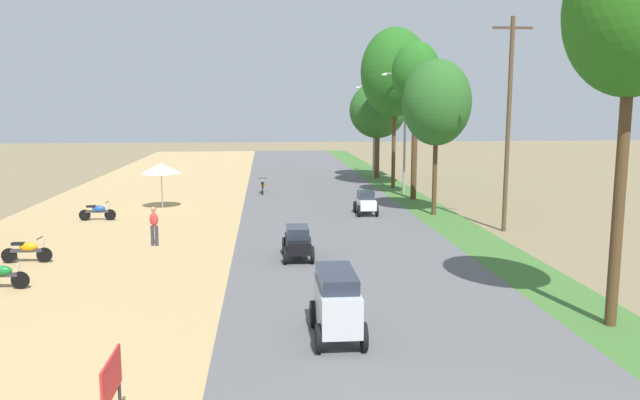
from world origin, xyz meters
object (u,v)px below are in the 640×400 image
median_tree_fifth (378,111)px  car_sedan_black (298,241)px  vendor_umbrella (161,168)px  car_van_silver (337,301)px  parked_motorbike_third (0,274)px  pedestrian_on_shoulder (154,224)px  median_tree_nearest (633,14)px  car_hatchback_white (366,202)px  median_tree_fourth (395,72)px  streetlamp_near (405,124)px  streetlamp_mid (374,123)px  street_signboard (112,383)px  median_tree_second (437,103)px  median_tree_third (416,75)px  utility_pole_near (508,122)px  parked_motorbike_fifth (98,211)px  motorbike_ahead_second (263,186)px  parked_motorbike_fourth (27,250)px

median_tree_fifth → car_sedan_black: size_ratio=3.31×
vendor_umbrella → car_van_silver: (7.45, -20.27, -1.28)m
parked_motorbike_third → pedestrian_on_shoulder: size_ratio=1.11×
median_tree_nearest → car_hatchback_white: bearing=102.4°
median_tree_fourth → streetlamp_near: size_ratio=1.39×
streetlamp_mid → car_hatchback_white: bearing=-101.1°
street_signboard → median_tree_second: median_tree_second is taller
street_signboard → median_tree_third: (11.67, 26.93, 6.44)m
streetlamp_mid → utility_pole_near: utility_pole_near is taller
parked_motorbike_fifth → motorbike_ahead_second: bearing=47.5°
streetlamp_near → streetlamp_mid: bearing=90.0°
motorbike_ahead_second → median_tree_second: bearing=-44.0°
street_signboard → utility_pole_near: (13.59, 17.17, 3.90)m
pedestrian_on_shoulder → car_van_silver: car_van_silver is taller
median_tree_fifth → streetlamp_near: bearing=-88.5°
motorbike_ahead_second → car_van_silver: bearing=-85.8°
car_hatchback_white → car_van_silver: bearing=-101.5°
median_tree_second → motorbike_ahead_second: bearing=136.0°
streetlamp_mid → motorbike_ahead_second: 14.79m
median_tree_fifth → median_tree_nearest: bearing=-89.7°
street_signboard → median_tree_fifth: (11.43, 38.22, 4.24)m
parked_motorbike_fourth → car_hatchback_white: bearing=32.7°
motorbike_ahead_second → median_tree_fourth: bearing=13.4°
median_tree_second → utility_pole_near: (2.14, -4.26, -0.87)m
median_tree_fourth → parked_motorbike_third: bearing=-126.9°
vendor_umbrella → streetlamp_mid: (14.77, 16.41, 2.01)m
streetlamp_near → street_signboard: bearing=-111.5°
parked_motorbike_third → median_tree_fifth: 33.84m
median_tree_second → median_tree_third: (0.22, 5.51, 1.67)m
median_tree_fourth → median_tree_fifth: (-0.08, 5.95, -2.62)m
median_tree_third → median_tree_nearest: bearing=-90.2°
parked_motorbike_fourth → street_signboard: (6.05, -12.77, 0.55)m
median_tree_fifth → median_tree_third: bearing=-88.8°
utility_pole_near → pedestrian_on_shoulder: bearing=-172.9°
pedestrian_on_shoulder → streetlamp_near: 20.08m
street_signboard → car_hatchback_white: (7.86, 21.69, -0.36)m
vendor_umbrella → motorbike_ahead_second: size_ratio=1.40×
median_tree_nearest → streetlamp_mid: bearing=89.9°
median_tree_third → median_tree_fourth: bearing=91.7°
median_tree_nearest → motorbike_ahead_second: median_tree_nearest is taller
median_tree_nearest → median_tree_third: median_tree_nearest is taller
median_tree_nearest → car_van_silver: 10.04m
pedestrian_on_shoulder → median_tree_fifth: size_ratio=0.22×
streetlamp_near → streetlamp_mid: 11.49m
streetlamp_mid → median_tree_third: bearing=-90.0°
parked_motorbike_third → median_tree_fourth: bearing=53.1°
median_tree_fourth → streetlamp_mid: median_tree_fourth is taller
parked_motorbike_third → median_tree_third: (17.31, 17.52, 7.00)m
streetlamp_mid → pedestrian_on_shoulder: bearing=-117.7°
street_signboard → parked_motorbike_third: bearing=121.0°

